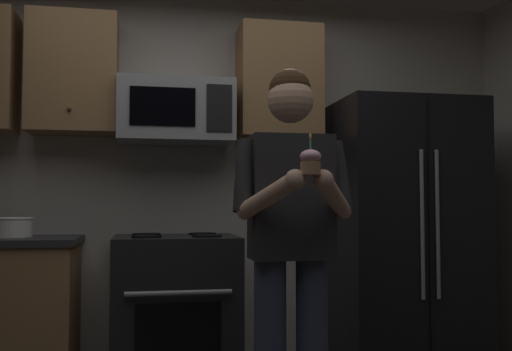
{
  "coord_description": "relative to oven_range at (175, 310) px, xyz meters",
  "views": [
    {
      "loc": [
        -0.34,
        -2.34,
        1.11
      ],
      "look_at": [
        0.17,
        0.34,
        1.25
      ],
      "focal_mm": 41.14,
      "sensor_mm": 36.0,
      "label": 1
    }
  ],
  "objects": [
    {
      "name": "cupcake",
      "position": [
        0.48,
        -1.36,
        0.83
      ],
      "size": [
        0.09,
        0.09,
        0.17
      ],
      "color": "#A87F56"
    },
    {
      "name": "wall_back",
      "position": [
        0.15,
        0.39,
        0.84
      ],
      "size": [
        4.4,
        0.1,
        2.6
      ],
      "primitive_type": "cube",
      "color": "beige",
      "rests_on": "ground"
    },
    {
      "name": "bowl_large_white",
      "position": [
        -0.99,
        0.06,
        0.52
      ],
      "size": [
        0.26,
        0.26,
        0.12
      ],
      "color": "white",
      "rests_on": "counter_left"
    },
    {
      "name": "cabinet_row_upper",
      "position": [
        -0.57,
        0.17,
        1.49
      ],
      "size": [
        2.78,
        0.36,
        0.76
      ],
      "color": "#9E7247"
    },
    {
      "name": "person",
      "position": [
        0.48,
        -1.03,
        0.53
      ],
      "size": [
        0.6,
        0.48,
        1.76
      ],
      "color": "#383F59",
      "rests_on": "ground"
    },
    {
      "name": "oven_range",
      "position": [
        0.0,
        0.0,
        0.0
      ],
      "size": [
        0.76,
        0.7,
        0.93
      ],
      "color": "black",
      "rests_on": "ground"
    },
    {
      "name": "refrigerator",
      "position": [
        1.5,
        -0.04,
        0.44
      ],
      "size": [
        0.9,
        0.75,
        1.8
      ],
      "color": "black",
      "rests_on": "ground"
    },
    {
      "name": "microwave",
      "position": [
        0.0,
        0.12,
        1.26
      ],
      "size": [
        0.74,
        0.41,
        0.4
      ],
      "color": "#9EA0A5"
    }
  ]
}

